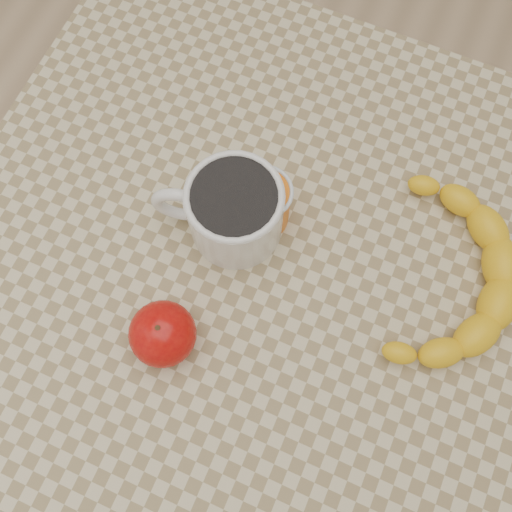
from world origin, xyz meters
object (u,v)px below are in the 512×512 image
at_px(orange_juice_glass, 264,204).
at_px(apple, 163,334).
at_px(table, 256,280).
at_px(banana, 449,277).
at_px(coffee_mug, 232,210).

height_order(orange_juice_glass, apple, orange_juice_glass).
bearing_deg(orange_juice_glass, table, -75.42).
bearing_deg(apple, banana, 35.30).
distance_m(coffee_mug, orange_juice_glass, 0.04).
xyz_separation_m(coffee_mug, apple, (-0.01, -0.17, -0.02)).
relative_size(coffee_mug, apple, 1.70).
distance_m(table, apple, 0.19).
distance_m(table, banana, 0.26).
bearing_deg(orange_juice_glass, banana, 2.12).
distance_m(coffee_mug, banana, 0.27).
xyz_separation_m(coffee_mug, banana, (0.27, 0.04, -0.03)).
height_order(table, apple, apple).
height_order(table, coffee_mug, coffee_mug).
xyz_separation_m(table, orange_juice_glass, (-0.02, 0.06, 0.13)).
bearing_deg(table, coffee_mug, 144.61).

